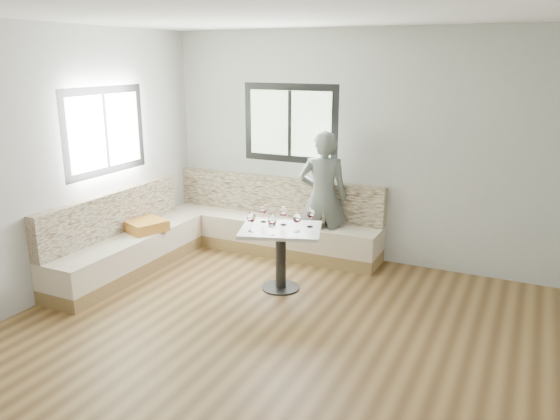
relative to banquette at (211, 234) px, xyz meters
name	(u,v)px	position (x,y,z in m)	size (l,w,h in m)	color
room	(259,187)	(1.51, -1.55, 1.08)	(5.01, 5.01, 2.81)	brown
banquette	(211,234)	(0.00, 0.00, 0.00)	(2.90, 2.80, 0.95)	olive
table	(281,244)	(1.19, -0.46, 0.19)	(1.01, 0.89, 0.70)	black
person	(323,197)	(1.27, 0.56, 0.48)	(0.59, 0.39, 1.63)	#5D655F
olive_ramekin	(272,224)	(1.05, -0.40, 0.38)	(0.09, 0.09, 0.04)	white
wine_glass_a	(251,218)	(0.96, -0.69, 0.51)	(0.09, 0.09, 0.21)	white
wine_glass_b	(272,221)	(1.20, -0.69, 0.51)	(0.09, 0.09, 0.21)	white
wine_glass_c	(297,218)	(1.40, -0.50, 0.51)	(0.09, 0.09, 0.21)	white
wine_glass_d	(283,212)	(1.16, -0.34, 0.51)	(0.09, 0.09, 0.21)	white
wine_glass_e	(310,214)	(1.46, -0.28, 0.51)	(0.09, 0.09, 0.21)	white
wine_glass_f	(263,209)	(0.92, -0.33, 0.51)	(0.09, 0.09, 0.21)	white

